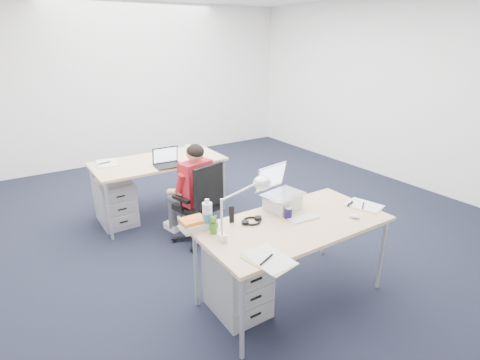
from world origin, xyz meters
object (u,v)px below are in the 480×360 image
object	(u,v)px
office_chair	(200,219)
seated_person	(190,191)
headphones	(252,220)
sunglasses	(350,204)
desk_near	(294,228)
book_stack	(194,224)
bear_figurine	(213,224)
drawer_pedestal_near	(238,282)
dark_laptop	(168,157)
water_bottle	(207,214)
cordless_phone	(232,214)
wireless_keyboard	(304,218)
computer_mouse	(354,216)
silver_laptop	(283,189)
desk_far	(158,164)
drawer_pedestal_far	(116,202)
far_cup	(188,149)
can_koozie	(288,213)

from	to	relation	value
office_chair	seated_person	xyz separation A→B (m)	(-0.03, 0.16, 0.30)
headphones	sunglasses	size ratio (longest dim) A/B	1.83
desk_near	book_stack	bearing A→B (deg)	154.98
desk_near	bear_figurine	bearing A→B (deg)	162.18
drawer_pedestal_near	dark_laptop	bearing A→B (deg)	83.56
book_stack	headphones	bearing A→B (deg)	-17.89
water_bottle	book_stack	world-z (taller)	water_bottle
cordless_phone	sunglasses	size ratio (longest dim) A/B	1.39
bear_figurine	dark_laptop	world-z (taller)	dark_laptop
dark_laptop	book_stack	bearing A→B (deg)	-102.85
wireless_keyboard	computer_mouse	distance (m)	0.43
book_stack	bear_figurine	bearing A→B (deg)	-54.44
silver_laptop	headphones	world-z (taller)	silver_laptop
bear_figurine	sunglasses	xyz separation A→B (m)	(1.31, -0.23, -0.06)
desk_far	drawer_pedestal_far	bearing A→B (deg)	176.13
sunglasses	headphones	bearing A→B (deg)	151.46
far_cup	computer_mouse	bearing A→B (deg)	-82.84
computer_mouse	can_koozie	size ratio (longest dim) A/B	0.95
silver_laptop	far_cup	distance (m)	2.08
drawer_pedestal_near	drawer_pedestal_far	xyz separation A→B (m)	(-0.38, 2.18, 0.00)
computer_mouse	drawer_pedestal_far	bearing A→B (deg)	94.92
water_bottle	book_stack	bearing A→B (deg)	151.99
desk_near	headphones	bearing A→B (deg)	145.22
office_chair	cordless_phone	world-z (taller)	office_chair
desk_near	far_cup	distance (m)	2.35
drawer_pedestal_far	desk_near	bearing A→B (deg)	-69.08
bear_figurine	wireless_keyboard	bearing A→B (deg)	-37.58
bear_figurine	cordless_phone	size ratio (longest dim) A/B	1.02
desk_near	silver_laptop	world-z (taller)	silver_laptop
desk_near	bear_figurine	distance (m)	0.69
seated_person	cordless_phone	xyz separation A→B (m)	(-0.18, -1.18, 0.24)
drawer_pedestal_far	bear_figurine	xyz separation A→B (m)	(0.22, -2.08, 0.53)
headphones	book_stack	bearing A→B (deg)	160.39
office_chair	seated_person	bearing A→B (deg)	86.78
desk_near	headphones	world-z (taller)	headphones
drawer_pedestal_near	book_stack	bearing A→B (deg)	136.74
desk_far	wireless_keyboard	bearing A→B (deg)	-79.47
book_stack	far_cup	world-z (taller)	far_cup
desk_far	cordless_phone	world-z (taller)	cordless_phone
office_chair	dark_laptop	bearing A→B (deg)	81.74
can_koozie	dark_laptop	xyz separation A→B (m)	(-0.30, 1.86, 0.06)
office_chair	silver_laptop	world-z (taller)	silver_laptop
book_stack	dark_laptop	world-z (taller)	dark_laptop
desk_far	drawer_pedestal_near	distance (m)	2.19
sunglasses	drawer_pedestal_far	bearing A→B (deg)	108.18
office_chair	dark_laptop	xyz separation A→B (m)	(-0.07, 0.63, 0.58)
seated_person	book_stack	size ratio (longest dim) A/B	5.43
sunglasses	computer_mouse	bearing A→B (deg)	-146.90
headphones	cordless_phone	distance (m)	0.18
headphones	bear_figurine	world-z (taller)	bear_figurine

